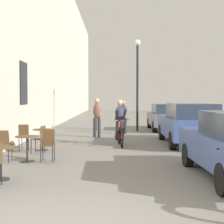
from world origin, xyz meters
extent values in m
cube|color=#B7AD99|center=(-3.45, 14.00, 5.58)|extent=(0.50, 68.00, 11.16)
cube|color=black|center=(-3.18, 9.43, 2.37)|extent=(0.04, 1.10, 1.70)
cylinder|color=black|center=(-1.89, 2.46, 0.23)|extent=(0.02, 0.02, 0.45)
cylinder|color=black|center=(-2.00, 5.07, 0.01)|extent=(0.40, 0.40, 0.02)
cylinder|color=black|center=(-2.00, 5.07, 0.36)|extent=(0.05, 0.05, 0.67)
cylinder|color=#4C331E|center=(-2.00, 5.07, 0.71)|extent=(0.64, 0.64, 0.02)
cylinder|color=black|center=(-1.27, 4.91, 0.23)|extent=(0.02, 0.02, 0.45)
cylinder|color=black|center=(-1.59, 4.90, 0.23)|extent=(0.02, 0.02, 0.45)
cylinder|color=black|center=(-1.27, 5.23, 0.23)|extent=(0.02, 0.02, 0.45)
cylinder|color=black|center=(-1.59, 5.23, 0.23)|extent=(0.02, 0.02, 0.45)
cube|color=#4C331E|center=(-1.43, 5.07, 0.46)|extent=(0.38, 0.38, 0.02)
cube|color=#4C331E|center=(-1.43, 5.25, 0.68)|extent=(0.34, 0.02, 0.42)
cylinder|color=black|center=(-2.47, 5.23, 0.23)|extent=(0.02, 0.02, 0.45)
cylinder|color=black|center=(-2.47, 4.91, 0.23)|extent=(0.02, 0.02, 0.45)
cube|color=#4C331E|center=(-2.63, 5.07, 0.46)|extent=(0.38, 0.38, 0.02)
cube|color=#4C331E|center=(-2.63, 4.89, 0.68)|extent=(0.34, 0.02, 0.42)
cylinder|color=black|center=(-2.00, 7.21, 0.01)|extent=(0.40, 0.40, 0.02)
cylinder|color=black|center=(-2.00, 7.21, 0.36)|extent=(0.05, 0.05, 0.67)
cylinder|color=#4C331E|center=(-2.00, 7.21, 0.71)|extent=(0.64, 0.64, 0.02)
cylinder|color=black|center=(-2.74, 7.38, 0.23)|extent=(0.02, 0.02, 0.45)
cylinder|color=black|center=(-2.42, 7.37, 0.23)|extent=(0.02, 0.02, 0.45)
cylinder|color=black|center=(-2.76, 7.06, 0.23)|extent=(0.02, 0.02, 0.45)
cylinder|color=black|center=(-2.43, 7.05, 0.23)|extent=(0.02, 0.02, 0.45)
cube|color=#4C331E|center=(-2.59, 7.21, 0.46)|extent=(0.39, 0.39, 0.02)
cube|color=#4C331E|center=(-2.60, 7.04, 0.68)|extent=(0.34, 0.03, 0.42)
cylinder|color=black|center=(-2.20, 6.40, 0.23)|extent=(0.02, 0.02, 0.45)
cylinder|color=black|center=(-2.12, 6.71, 0.23)|extent=(0.02, 0.02, 0.45)
cylinder|color=black|center=(-1.88, 6.32, 0.23)|extent=(0.02, 0.02, 0.45)
cylinder|color=black|center=(-1.81, 6.64, 0.23)|extent=(0.02, 0.02, 0.45)
cube|color=#4C331E|center=(-2.00, 6.52, 0.46)|extent=(0.46, 0.46, 0.02)
cube|color=#4C331E|center=(-1.83, 6.48, 0.68)|extent=(0.10, 0.34, 0.42)
torus|color=black|center=(0.71, 7.77, 0.33)|extent=(0.11, 0.71, 0.71)
torus|color=black|center=(0.63, 8.82, 0.33)|extent=(0.11, 0.71, 0.71)
cylinder|color=maroon|center=(0.64, 8.73, 0.61)|extent=(0.05, 0.22, 0.58)
cylinder|color=maroon|center=(0.68, 8.23, 0.95)|extent=(0.10, 0.82, 0.14)
cylinder|color=maroon|center=(0.71, 7.80, 0.67)|extent=(0.04, 0.09, 0.67)
cylinder|color=maroon|center=(0.67, 8.32, 0.37)|extent=(0.12, 1.00, 0.12)
cylinder|color=black|center=(0.71, 7.82, 1.00)|extent=(0.52, 0.07, 0.03)
ellipsoid|color=black|center=(0.64, 8.64, 0.93)|extent=(0.12, 0.24, 0.06)
ellipsoid|color=#2D3342|center=(0.65, 8.56, 1.21)|extent=(0.37, 0.37, 0.59)
sphere|color=tan|center=(0.65, 8.52, 1.60)|extent=(0.22, 0.22, 0.22)
cylinder|color=#26262D|center=(0.76, 8.49, 0.55)|extent=(0.16, 0.41, 0.75)
cylinder|color=#26262D|center=(0.56, 8.48, 0.55)|extent=(0.16, 0.41, 0.75)
cylinder|color=#2D3342|center=(0.82, 8.18, 1.20)|extent=(0.16, 0.75, 0.48)
cylinder|color=#2D3342|center=(0.54, 8.16, 1.20)|extent=(0.13, 0.75, 0.48)
cylinder|color=#26262D|center=(-0.22, 11.07, 0.43)|extent=(0.14, 0.14, 0.87)
cylinder|color=#26262D|center=(-0.42, 11.10, 0.43)|extent=(0.14, 0.14, 0.87)
ellipsoid|color=brown|center=(-0.32, 11.08, 1.21)|extent=(0.37, 0.29, 0.69)
sphere|color=tan|center=(-0.32, 11.08, 1.65)|extent=(0.22, 0.22, 0.22)
cylinder|color=#26262D|center=(1.03, 12.70, 0.40)|extent=(0.14, 0.14, 0.81)
cylinder|color=#26262D|center=(0.83, 12.72, 0.40)|extent=(0.14, 0.14, 0.81)
ellipsoid|color=#2D3342|center=(0.93, 12.71, 1.13)|extent=(0.36, 0.27, 0.64)
sphere|color=#A57A5B|center=(0.93, 12.71, 1.55)|extent=(0.22, 0.22, 0.22)
cylinder|color=#26262D|center=(-0.36, 14.75, 0.40)|extent=(0.14, 0.14, 0.80)
cylinder|color=#26262D|center=(-0.56, 14.78, 0.40)|extent=(0.14, 0.14, 0.80)
ellipsoid|color=#2D3342|center=(-0.46, 14.76, 1.12)|extent=(0.37, 0.29, 0.63)
sphere|color=brown|center=(-0.46, 14.76, 1.53)|extent=(0.22, 0.22, 0.22)
cylinder|color=black|center=(1.73, 14.22, 2.30)|extent=(0.12, 0.12, 4.60)
sphere|color=silver|center=(1.73, 14.22, 4.74)|extent=(0.32, 0.32, 0.32)
cylinder|color=black|center=(2.33, 4.42, 0.30)|extent=(0.21, 0.61, 0.60)
cylinder|color=black|center=(2.39, 1.67, 0.30)|extent=(0.21, 0.61, 0.60)
cube|color=#384C84|center=(3.29, 8.75, 0.68)|extent=(1.89, 4.44, 0.72)
cube|color=#283342|center=(3.28, 8.22, 1.31)|extent=(1.57, 2.41, 0.53)
cylinder|color=black|center=(2.48, 10.22, 0.32)|extent=(0.21, 0.64, 0.64)
cylinder|color=black|center=(4.14, 10.20, 0.32)|extent=(0.21, 0.64, 0.64)
cylinder|color=black|center=(2.44, 7.30, 0.32)|extent=(0.21, 0.64, 0.64)
cylinder|color=black|center=(4.10, 7.28, 0.32)|extent=(0.21, 0.64, 0.64)
cube|color=#595960|center=(3.32, 14.67, 0.63)|extent=(1.71, 4.09, 0.66)
cube|color=#283342|center=(3.32, 14.18, 1.21)|extent=(1.43, 2.21, 0.49)
cylinder|color=black|center=(2.56, 16.02, 0.29)|extent=(0.19, 0.59, 0.59)
cylinder|color=black|center=(4.10, 16.01, 0.29)|extent=(0.19, 0.59, 0.59)
cylinder|color=black|center=(2.55, 13.33, 0.29)|extent=(0.19, 0.59, 0.59)
cylinder|color=black|center=(4.09, 13.32, 0.29)|extent=(0.19, 0.59, 0.59)
camera|label=1|loc=(0.36, -4.60, 1.78)|focal=56.12mm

